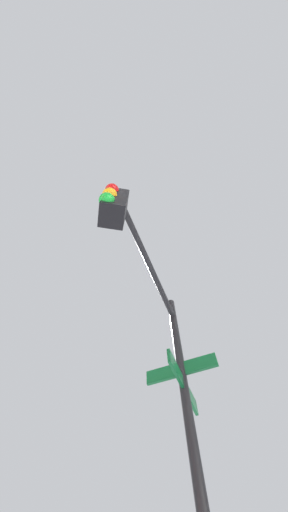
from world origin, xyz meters
name	(u,v)px	position (x,y,z in m)	size (l,w,h in m)	color
traffic_signal_near	(152,315)	(-6.56, -6.42, 3.61)	(1.78, 2.62, 5.17)	black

